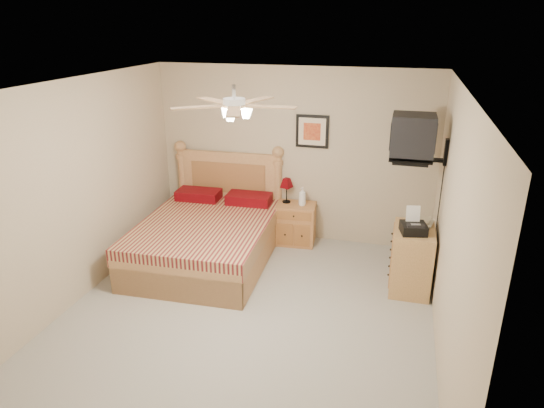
{
  "coord_description": "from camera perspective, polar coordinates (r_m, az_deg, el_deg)",
  "views": [
    {
      "loc": [
        1.48,
        -4.33,
        3.08
      ],
      "look_at": [
        0.05,
        0.9,
        1.01
      ],
      "focal_mm": 32.0,
      "sensor_mm": 36.0,
      "label": 1
    }
  ],
  "objects": [
    {
      "name": "floor",
      "position": [
        5.52,
        -3.05,
        -13.05
      ],
      "size": [
        4.5,
        4.5,
        0.0
      ],
      "primitive_type": "plane",
      "color": "gray",
      "rests_on": "ground"
    },
    {
      "name": "ceiling",
      "position": [
        4.61,
        -3.66,
        13.64
      ],
      "size": [
        4.0,
        4.5,
        0.04
      ],
      "primitive_type": "cube",
      "color": "white",
      "rests_on": "ground"
    },
    {
      "name": "wall_back",
      "position": [
        6.99,
        2.52,
        5.73
      ],
      "size": [
        4.0,
        0.04,
        2.5
      ],
      "primitive_type": "cube",
      "color": "tan",
      "rests_on": "ground"
    },
    {
      "name": "wall_front",
      "position": [
        3.14,
        -16.88,
        -15.79
      ],
      "size": [
        4.0,
        0.04,
        2.5
      ],
      "primitive_type": "cube",
      "color": "tan",
      "rests_on": "ground"
    },
    {
      "name": "wall_left",
      "position": [
        5.85,
        -22.26,
        1.07
      ],
      "size": [
        0.04,
        4.5,
        2.5
      ],
      "primitive_type": "cube",
      "color": "tan",
      "rests_on": "ground"
    },
    {
      "name": "wall_right",
      "position": [
        4.73,
        20.35,
        -3.24
      ],
      "size": [
        0.04,
        4.5,
        2.5
      ],
      "primitive_type": "cube",
      "color": "tan",
      "rests_on": "ground"
    },
    {
      "name": "bed",
      "position": [
        6.42,
        -7.93,
        -1.13
      ],
      "size": [
        1.71,
        2.2,
        1.38
      ],
      "primitive_type": null,
      "rotation": [
        0.0,
        0.0,
        0.04
      ],
      "color": "#B67B4E",
      "rests_on": "ground"
    },
    {
      "name": "nightstand",
      "position": [
        7.06,
        2.81,
        -2.32
      ],
      "size": [
        0.58,
        0.45,
        0.6
      ],
      "primitive_type": "cube",
      "rotation": [
        0.0,
        0.0,
        0.07
      ],
      "color": "#B36F35",
      "rests_on": "ground"
    },
    {
      "name": "table_lamp",
      "position": [
        6.97,
        1.72,
        1.62
      ],
      "size": [
        0.26,
        0.26,
        0.36
      ],
      "primitive_type": null,
      "rotation": [
        0.0,
        0.0,
        0.42
      ],
      "color": "#5B0208",
      "rests_on": "nightstand"
    },
    {
      "name": "lotion_bottle",
      "position": [
        6.88,
        3.59,
        0.9
      ],
      "size": [
        0.13,
        0.13,
        0.27
      ],
      "primitive_type": "imported",
      "rotation": [
        0.0,
        0.0,
        -0.26
      ],
      "color": "white",
      "rests_on": "nightstand"
    },
    {
      "name": "framed_picture",
      "position": [
        6.83,
        4.76,
        8.51
      ],
      "size": [
        0.46,
        0.04,
        0.46
      ],
      "primitive_type": "cube",
      "color": "black",
      "rests_on": "wall_back"
    },
    {
      "name": "dresser",
      "position": [
        6.07,
        16.09,
        -6.25
      ],
      "size": [
        0.46,
        0.67,
        0.79
      ],
      "primitive_type": "cube",
      "rotation": [
        0.0,
        0.0,
        0.0
      ],
      "color": "#9F7541",
      "rests_on": "ground"
    },
    {
      "name": "fax_machine",
      "position": [
        5.74,
        16.39,
        -1.93
      ],
      "size": [
        0.34,
        0.35,
        0.3
      ],
      "primitive_type": null,
      "rotation": [
        0.0,
        0.0,
        0.21
      ],
      "color": "black",
      "rests_on": "dresser"
    },
    {
      "name": "magazine_lower",
      "position": [
        6.09,
        16.56,
        -1.99
      ],
      "size": [
        0.25,
        0.3,
        0.03
      ],
      "primitive_type": "imported",
      "rotation": [
        0.0,
        0.0,
        -0.21
      ],
      "color": "beige",
      "rests_on": "dresser"
    },
    {
      "name": "magazine_upper",
      "position": [
        6.11,
        16.54,
        -1.69
      ],
      "size": [
        0.2,
        0.25,
        0.02
      ],
      "primitive_type": "imported",
      "rotation": [
        0.0,
        0.0,
        -0.12
      ],
      "color": "tan",
      "rests_on": "magazine_lower"
    },
    {
      "name": "wall_tv",
      "position": [
        5.82,
        17.69,
        7.32
      ],
      "size": [
        0.56,
        0.46,
        0.58
      ],
      "primitive_type": null,
      "color": "black",
      "rests_on": "wall_right"
    },
    {
      "name": "ceiling_fan",
      "position": [
        4.45,
        -4.46,
        11.52
      ],
      "size": [
        1.14,
        1.14,
        0.28
      ],
      "primitive_type": null,
      "color": "white",
      "rests_on": "ceiling"
    }
  ]
}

